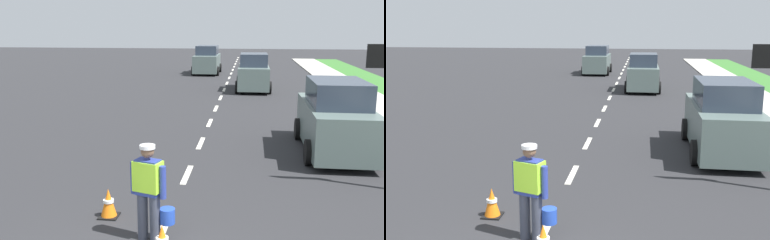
# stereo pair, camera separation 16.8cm
# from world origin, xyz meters

# --- Properties ---
(ground_plane) EXTENTS (96.00, 96.00, 0.00)m
(ground_plane) POSITION_xyz_m (0.00, 21.00, 0.00)
(ground_plane) COLOR #28282B
(lane_center_line) EXTENTS (0.14, 46.40, 0.01)m
(lane_center_line) POSITION_xyz_m (0.00, 25.20, 0.00)
(lane_center_line) COLOR silver
(lane_center_line) RESTS_ON ground
(road_worker) EXTENTS (0.77, 0.41, 1.67)m
(road_worker) POSITION_xyz_m (-0.13, 2.29, 0.93)
(road_worker) COLOR #383D4C
(road_worker) RESTS_ON ground
(traffic_cone_near) EXTENTS (0.36, 0.36, 0.56)m
(traffic_cone_near) POSITION_xyz_m (-1.13, 3.10, 0.28)
(traffic_cone_near) COLOR black
(traffic_cone_near) RESTS_ON ground
(car_oncoming_third) EXTENTS (2.03, 4.36, 2.14)m
(car_oncoming_third) POSITION_xyz_m (-1.85, 29.46, 1.00)
(car_oncoming_third) COLOR slate
(car_oncoming_third) RESTS_ON ground
(car_parked_curbside) EXTENTS (1.93, 4.39, 2.10)m
(car_parked_curbside) POSITION_xyz_m (3.91, 8.27, 0.97)
(car_parked_curbside) COLOR slate
(car_parked_curbside) RESTS_ON ground
(car_outgoing_far) EXTENTS (1.94, 4.06, 2.09)m
(car_outgoing_far) POSITION_xyz_m (1.65, 20.66, 0.97)
(car_outgoing_far) COLOR slate
(car_outgoing_far) RESTS_ON ground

